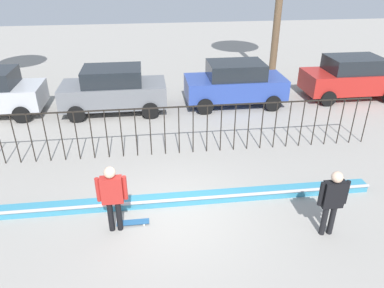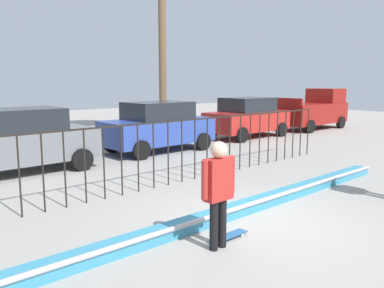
{
  "view_description": "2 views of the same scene",
  "coord_description": "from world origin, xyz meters",
  "px_view_note": "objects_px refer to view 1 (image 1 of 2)",
  "views": [
    {
      "loc": [
        -0.46,
        -7.44,
        5.94
      ],
      "look_at": [
        0.7,
        1.79,
        1.11
      ],
      "focal_mm": 34.06,
      "sensor_mm": 36.0,
      "label": 1
    },
    {
      "loc": [
        -5.85,
        -4.64,
        2.7
      ],
      "look_at": [
        0.68,
        2.62,
        1.14
      ],
      "focal_mm": 37.37,
      "sensor_mm": 36.0,
      "label": 2
    }
  ],
  "objects_px": {
    "skateboard": "(133,222)",
    "camera_operator": "(333,198)",
    "parked_car_blue": "(235,83)",
    "parked_car_red": "(351,77)",
    "skateboarder": "(112,194)",
    "parked_car_gray": "(114,90)"
  },
  "relations": [
    {
      "from": "camera_operator",
      "to": "parked_car_red",
      "type": "relative_size",
      "value": 0.4
    },
    {
      "from": "skateboard",
      "to": "parked_car_gray",
      "type": "distance_m",
      "value": 7.65
    },
    {
      "from": "skateboarder",
      "to": "skateboard",
      "type": "height_order",
      "value": "skateboarder"
    },
    {
      "from": "parked_car_blue",
      "to": "camera_operator",
      "type": "bearing_deg",
      "value": -86.09
    },
    {
      "from": "camera_operator",
      "to": "skateboarder",
      "type": "bearing_deg",
      "value": 28.89
    },
    {
      "from": "skateboarder",
      "to": "parked_car_red",
      "type": "height_order",
      "value": "parked_car_red"
    },
    {
      "from": "skateboarder",
      "to": "camera_operator",
      "type": "height_order",
      "value": "skateboarder"
    },
    {
      "from": "skateboarder",
      "to": "camera_operator",
      "type": "xyz_separation_m",
      "value": [
        4.99,
        -0.77,
        -0.02
      ]
    },
    {
      "from": "skateboard",
      "to": "parked_car_blue",
      "type": "bearing_deg",
      "value": 71.71
    },
    {
      "from": "skateboard",
      "to": "parked_car_blue",
      "type": "xyz_separation_m",
      "value": [
        4.34,
        7.72,
        0.91
      ]
    },
    {
      "from": "skateboard",
      "to": "parked_car_gray",
      "type": "height_order",
      "value": "parked_car_gray"
    },
    {
      "from": "skateboarder",
      "to": "camera_operator",
      "type": "bearing_deg",
      "value": -7.91
    },
    {
      "from": "camera_operator",
      "to": "parked_car_gray",
      "type": "height_order",
      "value": "parked_car_gray"
    },
    {
      "from": "camera_operator",
      "to": "parked_car_gray",
      "type": "distance_m",
      "value": 10.06
    },
    {
      "from": "skateboard",
      "to": "camera_operator",
      "type": "relative_size",
      "value": 0.46
    },
    {
      "from": "parked_car_blue",
      "to": "parked_car_red",
      "type": "height_order",
      "value": "same"
    },
    {
      "from": "camera_operator",
      "to": "parked_car_blue",
      "type": "xyz_separation_m",
      "value": [
        -0.24,
        8.63,
        -0.07
      ]
    },
    {
      "from": "camera_operator",
      "to": "skateboard",
      "type": "bearing_deg",
      "value": 26.46
    },
    {
      "from": "parked_car_blue",
      "to": "parked_car_red",
      "type": "relative_size",
      "value": 1.0
    },
    {
      "from": "skateboarder",
      "to": "skateboard",
      "type": "relative_size",
      "value": 2.2
    },
    {
      "from": "skateboarder",
      "to": "parked_car_gray",
      "type": "xyz_separation_m",
      "value": [
        -0.46,
        7.68,
        -0.09
      ]
    },
    {
      "from": "parked_car_red",
      "to": "skateboard",
      "type": "bearing_deg",
      "value": -140.27
    }
  ]
}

